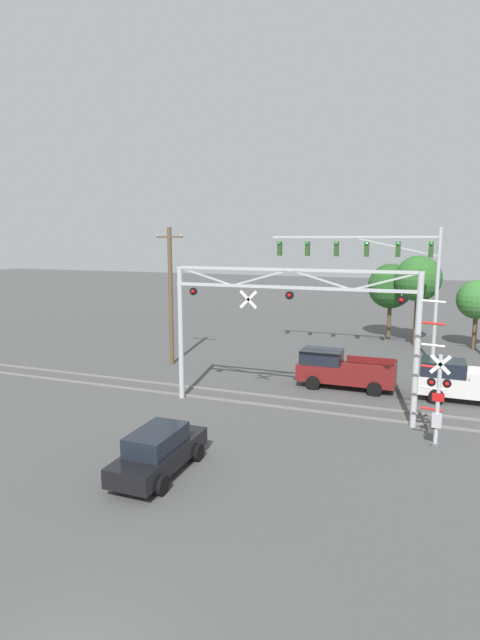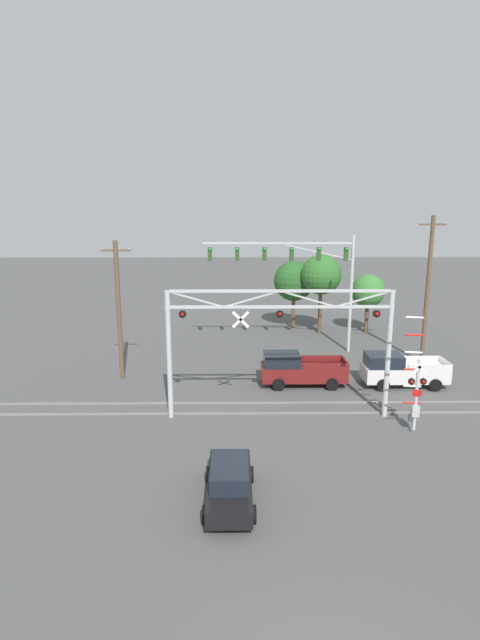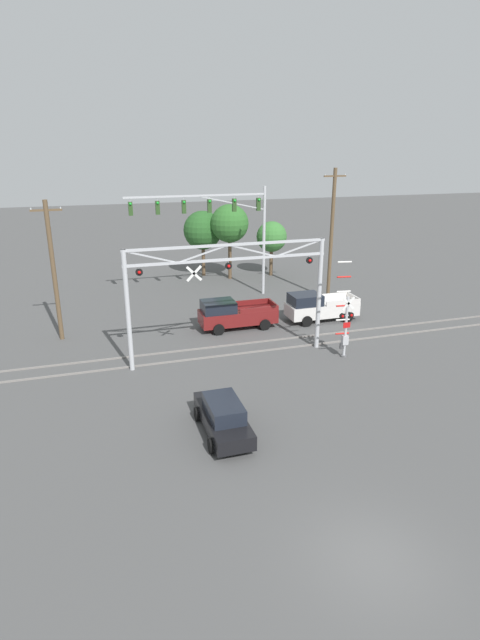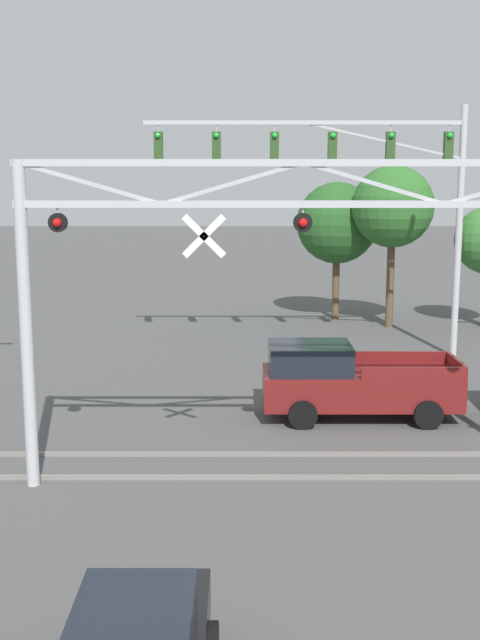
{
  "view_description": "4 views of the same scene",
  "coord_description": "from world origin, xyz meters",
  "px_view_note": "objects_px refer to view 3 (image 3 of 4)",
  "views": [
    {
      "loc": [
        5.89,
        -6.05,
        7.99
      ],
      "look_at": [
        -2.05,
        14.81,
        4.35
      ],
      "focal_mm": 28.0,
      "sensor_mm": 36.0,
      "label": 1
    },
    {
      "loc": [
        -2.26,
        -8.48,
        10.65
      ],
      "look_at": [
        -1.94,
        19.13,
        4.39
      ],
      "focal_mm": 28.0,
      "sensor_mm": 36.0,
      "label": 2
    },
    {
      "loc": [
        -7.23,
        -9.99,
        11.69
      ],
      "look_at": [
        0.55,
        15.37,
        2.39
      ],
      "focal_mm": 28.0,
      "sensor_mm": 36.0,
      "label": 3
    },
    {
      "loc": [
        -1.24,
        -0.15,
        6.41
      ],
      "look_at": [
        -1.32,
        17.46,
        3.19
      ],
      "focal_mm": 45.0,
      "sensor_mm": 36.0,
      "label": 4
    }
  ],
  "objects_px": {
    "pickup_truck_lead": "(234,314)",
    "background_tree_beyond_span": "(203,230)",
    "traffic_signal_span": "(226,219)",
    "utility_pole_left": "(54,270)",
    "crossing_signal_mast": "(345,326)",
    "background_tree_far_right_verge": "(272,237)",
    "pickup_truck_following": "(318,307)",
    "background_tree_far_left_verge": "(230,224)",
    "utility_pole_right": "(332,234)",
    "crossing_gantry": "(228,284)",
    "sedan_waiting": "(223,416)"
  },
  "relations": [
    {
      "from": "pickup_truck_lead",
      "to": "background_tree_beyond_span",
      "type": "distance_m",
      "value": 15.16
    },
    {
      "from": "traffic_signal_span",
      "to": "utility_pole_left",
      "type": "relative_size",
      "value": 1.26
    },
    {
      "from": "crossing_signal_mast",
      "to": "background_tree_beyond_span",
      "type": "distance_m",
      "value": 21.67
    },
    {
      "from": "background_tree_far_right_verge",
      "to": "traffic_signal_span",
      "type": "bearing_deg",
      "value": -136.53
    },
    {
      "from": "pickup_truck_following",
      "to": "background_tree_beyond_span",
      "type": "distance_m",
      "value": 16.02
    },
    {
      "from": "pickup_truck_following",
      "to": "background_tree_far_left_verge",
      "type": "bearing_deg",
      "value": 101.72
    },
    {
      "from": "crossing_signal_mast",
      "to": "utility_pole_left",
      "type": "bearing_deg",
      "value": 153.6
    },
    {
      "from": "traffic_signal_span",
      "to": "pickup_truck_following",
      "type": "bearing_deg",
      "value": -58.32
    },
    {
      "from": "crossing_signal_mast",
      "to": "pickup_truck_lead",
      "type": "height_order",
      "value": "crossing_signal_mast"
    },
    {
      "from": "background_tree_far_right_verge",
      "to": "utility_pole_right",
      "type": "bearing_deg",
      "value": -78.5
    },
    {
      "from": "utility_pole_left",
      "to": "crossing_signal_mast",
      "type": "bearing_deg",
      "value": -26.4
    },
    {
      "from": "background_tree_beyond_span",
      "to": "background_tree_far_right_verge",
      "type": "xyz_separation_m",
      "value": [
        6.14,
        -1.77,
        -0.62
      ]
    },
    {
      "from": "crossing_gantry",
      "to": "background_tree_far_left_verge",
      "type": "xyz_separation_m",
      "value": [
        5.11,
        17.62,
        0.61
      ]
    },
    {
      "from": "pickup_truck_following",
      "to": "background_tree_far_left_verge",
      "type": "xyz_separation_m",
      "value": [
        -2.72,
        13.1,
        4.05
      ]
    },
    {
      "from": "background_tree_far_right_verge",
      "to": "background_tree_far_left_verge",
      "type": "bearing_deg",
      "value": -179.15
    },
    {
      "from": "background_tree_far_right_verge",
      "to": "sedan_waiting",
      "type": "bearing_deg",
      "value": -114.61
    },
    {
      "from": "traffic_signal_span",
      "to": "pickup_truck_lead",
      "type": "distance_m",
      "value": 9.14
    },
    {
      "from": "traffic_signal_span",
      "to": "background_tree_far_left_verge",
      "type": "bearing_deg",
      "value": 71.22
    },
    {
      "from": "sedan_waiting",
      "to": "utility_pole_left",
      "type": "bearing_deg",
      "value": 116.88
    },
    {
      "from": "background_tree_beyond_span",
      "to": "crossing_gantry",
      "type": "bearing_deg",
      "value": -98.88
    },
    {
      "from": "crossing_gantry",
      "to": "pickup_truck_following",
      "type": "bearing_deg",
      "value": 30.0
    },
    {
      "from": "pickup_truck_lead",
      "to": "background_tree_far_left_verge",
      "type": "xyz_separation_m",
      "value": [
        3.41,
        12.91,
        4.05
      ]
    },
    {
      "from": "sedan_waiting",
      "to": "pickup_truck_lead",
      "type": "bearing_deg",
      "value": 71.55
    },
    {
      "from": "sedan_waiting",
      "to": "background_tree_far_left_verge",
      "type": "bearing_deg",
      "value": 73.39
    },
    {
      "from": "crossing_gantry",
      "to": "pickup_truck_lead",
      "type": "xyz_separation_m",
      "value": [
        1.69,
        4.71,
        -3.45
      ]
    },
    {
      "from": "crossing_gantry",
      "to": "pickup_truck_following",
      "type": "relative_size",
      "value": 2.27
    },
    {
      "from": "crossing_signal_mast",
      "to": "background_tree_far_left_verge",
      "type": "bearing_deg",
      "value": 93.85
    },
    {
      "from": "utility_pole_left",
      "to": "utility_pole_right",
      "type": "relative_size",
      "value": 0.86
    },
    {
      "from": "crossing_signal_mast",
      "to": "pickup_truck_following",
      "type": "relative_size",
      "value": 1.14
    },
    {
      "from": "background_tree_far_left_verge",
      "to": "background_tree_beyond_span",
      "type": "bearing_deg",
      "value": 138.47
    },
    {
      "from": "traffic_signal_span",
      "to": "background_tree_far_left_verge",
      "type": "xyz_separation_m",
      "value": [
        1.91,
        5.61,
        -1.23
      ]
    },
    {
      "from": "crossing_signal_mast",
      "to": "pickup_truck_following",
      "type": "height_order",
      "value": "crossing_signal_mast"
    },
    {
      "from": "pickup_truck_lead",
      "to": "crossing_gantry",
      "type": "bearing_deg",
      "value": -109.77
    },
    {
      "from": "traffic_signal_span",
      "to": "pickup_truck_following",
      "type": "height_order",
      "value": "traffic_signal_span"
    },
    {
      "from": "crossing_signal_mast",
      "to": "utility_pole_right",
      "type": "distance_m",
      "value": 12.32
    },
    {
      "from": "background_tree_far_right_verge",
      "to": "crossing_signal_mast",
      "type": "bearing_deg",
      "value": -98.06
    },
    {
      "from": "background_tree_beyond_span",
      "to": "background_tree_far_left_verge",
      "type": "height_order",
      "value": "background_tree_far_left_verge"
    },
    {
      "from": "pickup_truck_lead",
      "to": "utility_pole_left",
      "type": "distance_m",
      "value": 11.69
    },
    {
      "from": "sedan_waiting",
      "to": "utility_pole_right",
      "type": "bearing_deg",
      "value": 51.6
    },
    {
      "from": "crossing_signal_mast",
      "to": "pickup_truck_lead",
      "type": "relative_size",
      "value": 1.11
    },
    {
      "from": "pickup_truck_following",
      "to": "background_tree_beyond_span",
      "type": "height_order",
      "value": "background_tree_beyond_span"
    },
    {
      "from": "crossing_signal_mast",
      "to": "sedan_waiting",
      "type": "distance_m",
      "value": 10.68
    },
    {
      "from": "utility_pole_left",
      "to": "background_tree_far_right_verge",
      "type": "height_order",
      "value": "utility_pole_left"
    },
    {
      "from": "crossing_signal_mast",
      "to": "background_tree_beyond_span",
      "type": "height_order",
      "value": "background_tree_beyond_span"
    },
    {
      "from": "crossing_gantry",
      "to": "background_tree_far_left_verge",
      "type": "bearing_deg",
      "value": 73.83
    },
    {
      "from": "crossing_signal_mast",
      "to": "traffic_signal_span",
      "type": "relative_size",
      "value": 0.52
    },
    {
      "from": "background_tree_beyond_span",
      "to": "pickup_truck_following",
      "type": "bearing_deg",
      "value": -72.23
    },
    {
      "from": "pickup_truck_lead",
      "to": "sedan_waiting",
      "type": "distance_m",
      "value": 13.07
    },
    {
      "from": "crossing_gantry",
      "to": "background_tree_far_right_verge",
      "type": "xyz_separation_m",
      "value": [
        9.18,
        17.68,
        -0.79
      ]
    },
    {
      "from": "utility_pole_right",
      "to": "crossing_signal_mast",
      "type": "bearing_deg",
      "value": -112.25
    }
  ]
}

